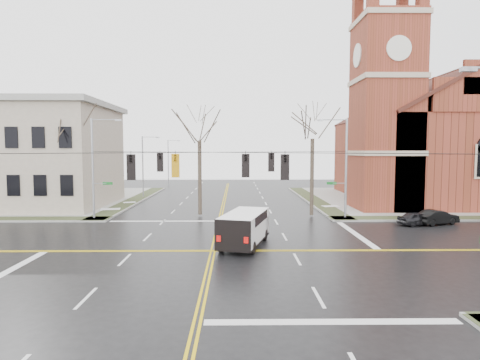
{
  "coord_description": "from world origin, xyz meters",
  "views": [
    {
      "loc": [
        1.43,
        -24.84,
        6.37
      ],
      "look_at": [
        1.77,
        6.0,
        4.02
      ],
      "focal_mm": 30.0,
      "sensor_mm": 36.0,
      "label": 1
    }
  ],
  "objects_px": {
    "tree_ne": "(313,134)",
    "parked_car_a": "(417,218)",
    "tree_nw_near": "(199,136)",
    "signal_pole_nw": "(95,165)",
    "tree_nw_far": "(69,135)",
    "streetlight_north_b": "(169,160)",
    "parked_car_b": "(437,217)",
    "streetlight_north_a": "(144,164)",
    "cargo_van": "(245,226)",
    "church": "(424,133)",
    "signal_pole_ne": "(344,165)"
  },
  "relations": [
    {
      "from": "tree_ne",
      "to": "parked_car_a",
      "type": "bearing_deg",
      "value": -29.36
    },
    {
      "from": "tree_nw_near",
      "to": "signal_pole_nw",
      "type": "bearing_deg",
      "value": -169.17
    },
    {
      "from": "tree_nw_far",
      "to": "tree_nw_near",
      "type": "xyz_separation_m",
      "value": [
        12.62,
        -0.72,
        -0.08
      ]
    },
    {
      "from": "parked_car_a",
      "to": "streetlight_north_b",
      "type": "bearing_deg",
      "value": 19.68
    },
    {
      "from": "signal_pole_nw",
      "to": "parked_car_b",
      "type": "xyz_separation_m",
      "value": [
        29.89,
        -2.84,
        -4.32
      ]
    },
    {
      "from": "parked_car_b",
      "to": "tree_nw_far",
      "type": "xyz_separation_m",
      "value": [
        -33.18,
        5.35,
        7.14
      ]
    },
    {
      "from": "parked_car_b",
      "to": "tree_ne",
      "type": "xyz_separation_m",
      "value": [
        -9.9,
        4.25,
        7.24
      ]
    },
    {
      "from": "signal_pole_nw",
      "to": "streetlight_north_a",
      "type": "bearing_deg",
      "value": 87.68
    },
    {
      "from": "cargo_van",
      "to": "tree_nw_far",
      "type": "distance_m",
      "value": 21.83
    },
    {
      "from": "church",
      "to": "signal_pole_nw",
      "type": "relative_size",
      "value": 3.06
    },
    {
      "from": "cargo_van",
      "to": "parked_car_a",
      "type": "xyz_separation_m",
      "value": [
        14.68,
        6.85,
        -0.73
      ]
    },
    {
      "from": "parked_car_b",
      "to": "streetlight_north_b",
      "type": "bearing_deg",
      "value": 15.54
    },
    {
      "from": "streetlight_north_a",
      "to": "church",
      "type": "bearing_deg",
      "value": -5.19
    },
    {
      "from": "church",
      "to": "tree_nw_near",
      "type": "bearing_deg",
      "value": -156.75
    },
    {
      "from": "signal_pole_ne",
      "to": "cargo_van",
      "type": "bearing_deg",
      "value": -132.8
    },
    {
      "from": "cargo_van",
      "to": "parked_car_b",
      "type": "xyz_separation_m",
      "value": [
        16.5,
        7.15,
        -0.68
      ]
    },
    {
      "from": "church",
      "to": "streetlight_north_b",
      "type": "bearing_deg",
      "value": 146.75
    },
    {
      "from": "tree_ne",
      "to": "tree_nw_far",
      "type": "bearing_deg",
      "value": 177.28
    },
    {
      "from": "signal_pole_ne",
      "to": "tree_ne",
      "type": "height_order",
      "value": "tree_ne"
    },
    {
      "from": "tree_nw_near",
      "to": "signal_pole_ne",
      "type": "bearing_deg",
      "value": -7.64
    },
    {
      "from": "tree_nw_far",
      "to": "streetlight_north_b",
      "type": "bearing_deg",
      "value": 83.35
    },
    {
      "from": "signal_pole_nw",
      "to": "tree_nw_near",
      "type": "height_order",
      "value": "tree_nw_near"
    },
    {
      "from": "cargo_van",
      "to": "tree_nw_far",
      "type": "relative_size",
      "value": 0.58
    },
    {
      "from": "signal_pole_ne",
      "to": "parked_car_a",
      "type": "relative_size",
      "value": 2.67
    },
    {
      "from": "tree_ne",
      "to": "signal_pole_ne",
      "type": "bearing_deg",
      "value": -27.8
    },
    {
      "from": "signal_pole_ne",
      "to": "tree_nw_near",
      "type": "distance_m",
      "value": 13.71
    },
    {
      "from": "streetlight_north_b",
      "to": "cargo_van",
      "type": "xyz_separation_m",
      "value": [
        12.72,
        -46.5,
        -3.16
      ]
    },
    {
      "from": "tree_nw_near",
      "to": "tree_ne",
      "type": "bearing_deg",
      "value": -2.06
    },
    {
      "from": "streetlight_north_a",
      "to": "tree_ne",
      "type": "xyz_separation_m",
      "value": [
        19.31,
        -15.1,
        3.4
      ]
    },
    {
      "from": "cargo_van",
      "to": "parked_car_b",
      "type": "bearing_deg",
      "value": 38.85
    },
    {
      "from": "tree_nw_far",
      "to": "tree_nw_near",
      "type": "height_order",
      "value": "tree_nw_far"
    },
    {
      "from": "streetlight_north_b",
      "to": "tree_nw_near",
      "type": "xyz_separation_m",
      "value": [
        8.66,
        -34.71,
        3.22
      ]
    },
    {
      "from": "streetlight_north_b",
      "to": "parked_car_b",
      "type": "bearing_deg",
      "value": -53.4
    },
    {
      "from": "church",
      "to": "signal_pole_ne",
      "type": "xyz_separation_m",
      "value": [
        -13.44,
        -13.28,
        -3.48
      ]
    },
    {
      "from": "streetlight_north_a",
      "to": "tree_nw_near",
      "type": "bearing_deg",
      "value": -59.51
    },
    {
      "from": "cargo_van",
      "to": "parked_car_a",
      "type": "height_order",
      "value": "cargo_van"
    },
    {
      "from": "tree_nw_far",
      "to": "streetlight_north_a",
      "type": "bearing_deg",
      "value": 74.19
    },
    {
      "from": "church",
      "to": "signal_pole_nw",
      "type": "xyz_separation_m",
      "value": [
        -36.09,
        -13.28,
        -3.48
      ]
    },
    {
      "from": "signal_pole_nw",
      "to": "tree_ne",
      "type": "height_order",
      "value": "tree_ne"
    },
    {
      "from": "streetlight_north_a",
      "to": "parked_car_b",
      "type": "bearing_deg",
      "value": -33.5
    },
    {
      "from": "tree_ne",
      "to": "signal_pole_nw",
      "type": "bearing_deg",
      "value": -175.98
    },
    {
      "from": "church",
      "to": "tree_nw_far",
      "type": "height_order",
      "value": "church"
    },
    {
      "from": "signal_pole_nw",
      "to": "streetlight_north_a",
      "type": "relative_size",
      "value": 1.12
    },
    {
      "from": "parked_car_a",
      "to": "parked_car_b",
      "type": "xyz_separation_m",
      "value": [
        1.82,
        0.3,
        0.06
      ]
    },
    {
      "from": "church",
      "to": "cargo_van",
      "type": "relative_size",
      "value": 4.45
    },
    {
      "from": "church",
      "to": "cargo_van",
      "type": "distance_m",
      "value": 33.29
    },
    {
      "from": "streetlight_north_b",
      "to": "tree_ne",
      "type": "relative_size",
      "value": 0.74
    },
    {
      "from": "parked_car_a",
      "to": "tree_nw_near",
      "type": "height_order",
      "value": "tree_nw_near"
    },
    {
      "from": "parked_car_a",
      "to": "church",
      "type": "bearing_deg",
      "value": -40.99
    },
    {
      "from": "streetlight_north_b",
      "to": "tree_nw_near",
      "type": "distance_m",
      "value": 35.92
    }
  ]
}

